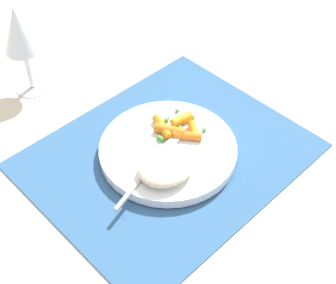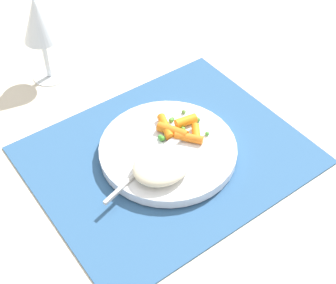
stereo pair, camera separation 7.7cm
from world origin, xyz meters
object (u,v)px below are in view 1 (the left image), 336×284
Objects in this scene: plate at (168,150)px; wine_glass at (19,33)px; rice_mound at (167,166)px; fork at (156,160)px; carrot_portion at (177,128)px.

wine_glass reaches higher than plate.
rice_mound is 0.03m from fork.
plate is 0.34m from wine_glass.
wine_glass is at bearing 94.55° from fork.
plate is 1.31× the size of wine_glass.
wine_glass is (-0.02, 0.36, 0.09)m from rice_mound.
carrot_portion is at bearing 22.27° from plate.
carrot_portion is 0.54× the size of wine_glass.
wine_glass is (-0.10, 0.30, 0.09)m from carrot_portion.
carrot_portion is at bearing 18.98° from fork.
wine_glass is (-0.06, 0.32, 0.11)m from plate.
rice_mound is at bearing -86.39° from wine_glass.
carrot_portion is 0.52× the size of fork.
fork is 0.34m from wine_glass.
wine_glass reaches higher than fork.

